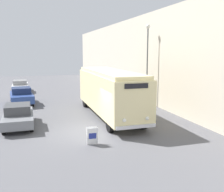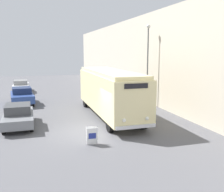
{
  "view_description": "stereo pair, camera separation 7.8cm",
  "coord_description": "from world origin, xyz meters",
  "px_view_note": "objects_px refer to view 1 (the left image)",
  "views": [
    {
      "loc": [
        -3.13,
        -15.08,
        4.82
      ],
      "look_at": [
        1.77,
        0.85,
        1.99
      ],
      "focal_mm": 42.0,
      "sensor_mm": 36.0,
      "label": 1
    },
    {
      "loc": [
        -3.05,
        -15.1,
        4.82
      ],
      "look_at": [
        1.77,
        0.85,
        1.99
      ],
      "focal_mm": 42.0,
      "sensor_mm": 36.0,
      "label": 2
    }
  ],
  "objects_px": {
    "sign_board": "(92,136)",
    "parked_car_near": "(18,116)",
    "streetlamp": "(147,55)",
    "vintage_bus": "(109,91)",
    "parked_car_far": "(20,86)",
    "parked_car_mid": "(22,96)"
  },
  "relations": [
    {
      "from": "streetlamp",
      "to": "parked_car_far",
      "type": "height_order",
      "value": "streetlamp"
    },
    {
      "from": "parked_car_far",
      "to": "vintage_bus",
      "type": "bearing_deg",
      "value": -65.3
    },
    {
      "from": "streetlamp",
      "to": "vintage_bus",
      "type": "bearing_deg",
      "value": -148.47
    },
    {
      "from": "vintage_bus",
      "to": "parked_car_far",
      "type": "relative_size",
      "value": 2.26
    },
    {
      "from": "streetlamp",
      "to": "parked_car_far",
      "type": "xyz_separation_m",
      "value": [
        -11.12,
        11.91,
        -3.8
      ]
    },
    {
      "from": "sign_board",
      "to": "parked_car_mid",
      "type": "relative_size",
      "value": 0.21
    },
    {
      "from": "vintage_bus",
      "to": "parked_car_near",
      "type": "xyz_separation_m",
      "value": [
        -6.47,
        -0.96,
        -1.22
      ]
    },
    {
      "from": "vintage_bus",
      "to": "sign_board",
      "type": "distance_m",
      "value": 6.39
    },
    {
      "from": "sign_board",
      "to": "parked_car_far",
      "type": "height_order",
      "value": "parked_car_far"
    },
    {
      "from": "vintage_bus",
      "to": "streetlamp",
      "type": "bearing_deg",
      "value": 31.53
    },
    {
      "from": "vintage_bus",
      "to": "parked_car_far",
      "type": "bearing_deg",
      "value": 115.39
    },
    {
      "from": "sign_board",
      "to": "parked_car_far",
      "type": "bearing_deg",
      "value": 101.95
    },
    {
      "from": "vintage_bus",
      "to": "sign_board",
      "type": "bearing_deg",
      "value": -114.92
    },
    {
      "from": "vintage_bus",
      "to": "parked_car_far",
      "type": "height_order",
      "value": "vintage_bus"
    },
    {
      "from": "parked_car_near",
      "to": "parked_car_far",
      "type": "bearing_deg",
      "value": 90.85
    },
    {
      "from": "sign_board",
      "to": "parked_car_near",
      "type": "xyz_separation_m",
      "value": [
        -3.85,
        4.67,
        0.28
      ]
    },
    {
      "from": "streetlamp",
      "to": "parked_car_near",
      "type": "relative_size",
      "value": 1.67
    },
    {
      "from": "sign_board",
      "to": "parked_car_near",
      "type": "height_order",
      "value": "parked_car_near"
    },
    {
      "from": "parked_car_mid",
      "to": "parked_car_far",
      "type": "xyz_separation_m",
      "value": [
        -0.4,
        7.88,
        -0.05
      ]
    },
    {
      "from": "parked_car_near",
      "to": "parked_car_far",
      "type": "xyz_separation_m",
      "value": [
        -0.42,
        15.47,
        0.03
      ]
    },
    {
      "from": "vintage_bus",
      "to": "parked_car_mid",
      "type": "distance_m",
      "value": 9.34
    },
    {
      "from": "sign_board",
      "to": "parked_car_far",
      "type": "relative_size",
      "value": 0.2
    }
  ]
}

